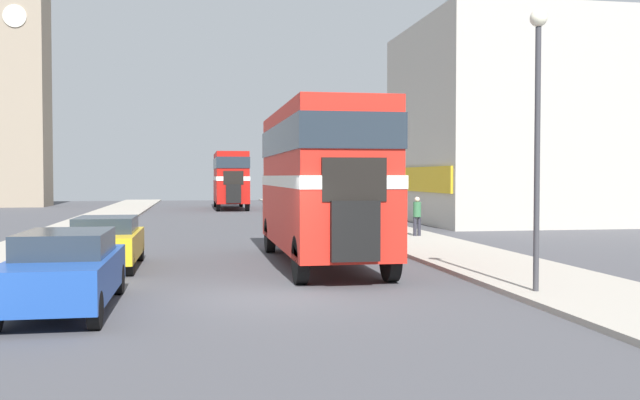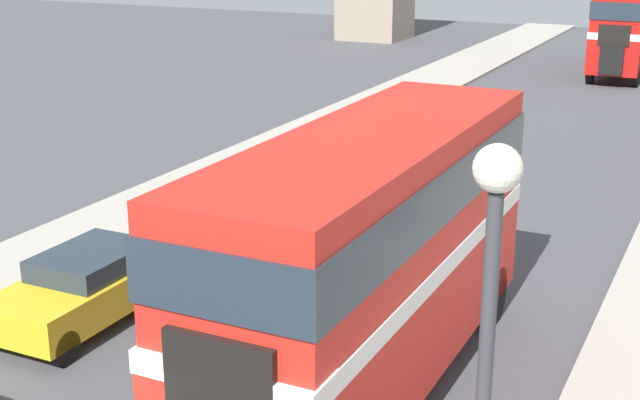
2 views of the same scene
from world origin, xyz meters
TOP-DOWN VIEW (x-y plane):
  - double_decker_bus at (2.06, 5.29)m, footprint 2.49×9.23m
  - bus_distant at (1.15, 40.43)m, footprint 2.38×9.61m
  - car_parked_mid at (-3.88, 5.45)m, footprint 1.78×4.12m
  - street_lamp at (5.59, -0.86)m, footprint 0.36×0.36m

SIDE VIEW (x-z plane):
  - car_parked_mid at x=-3.88m, z-range 0.03..1.44m
  - bus_distant at x=1.15m, z-range 0.41..4.71m
  - double_decker_bus at x=2.06m, z-range 0.42..4.81m
  - street_lamp at x=5.59m, z-range 1.03..6.89m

